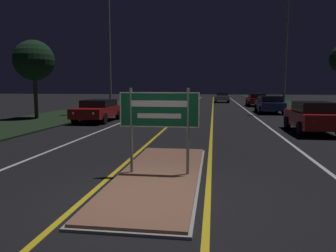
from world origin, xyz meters
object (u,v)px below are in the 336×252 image
Objects in this scene: car_approaching_0 at (98,110)px; streetlight_right_near at (286,38)px; car_approaching_2 at (166,96)px; car_approaching_1 at (173,101)px; streetlight_left_near at (109,21)px; car_receding_0 at (312,117)px; car_receding_1 at (269,104)px; car_receding_2 at (256,100)px; car_receding_3 at (222,97)px; highway_sign at (159,114)px.

streetlight_right_near is at bearing 28.97° from car_approaching_0.
car_approaching_1 is at bearing -79.02° from car_approaching_2.
car_receding_0 is (12.29, -7.97, -6.15)m from streetlight_left_near.
car_approaching_0 is (0.66, -4.56, -6.19)m from streetlight_left_near.
car_receding_1 is 9.21m from car_receding_2.
car_receding_3 is 8.19m from car_approaching_2.
streetlight_left_near is 15.89m from car_receding_0.
streetlight_left_near is 2.58× the size of car_receding_3.
streetlight_left_near is at bearing 111.57° from highway_sign.
car_approaching_2 is (-11.39, 30.36, -0.03)m from car_receding_0.
streetlight_right_near is (6.62, 18.67, 4.28)m from highway_sign.
streetlight_left_near is 9.88m from car_approaching_1.
car_receding_2 is (0.02, 20.52, -0.05)m from car_receding_0.
streetlight_left_near is at bearing -113.48° from car_receding_3.
car_receding_3 is at bearing 70.38° from car_approaching_1.
highway_sign is 29.49m from car_receding_2.
streetlight_right_near reaches higher than car_receding_0.
streetlight_right_near reaches higher than car_approaching_1.
car_approaching_0 is (-11.64, 3.42, -0.05)m from car_receding_0.
streetlight_left_near is at bearing 98.20° from car_approaching_0.
car_receding_1 is at bearing 90.52° from car_receding_0.
streetlight_left_near is 2.27× the size of car_approaching_0.
car_receding_2 is 1.08× the size of car_approaching_1.
highway_sign is at bearing -63.79° from car_approaching_0.
car_approaching_2 reaches higher than car_receding_3.
streetlight_left_near is 18.63m from car_receding_2.
car_receding_3 is at bearing 114.10° from car_receding_2.
car_approaching_1 is (-8.23, 3.32, 0.04)m from car_receding_1.
streetlight_left_near is 2.57× the size of car_approaching_1.
car_approaching_0 is at bearing -108.19° from car_receding_3.
car_approaching_2 reaches higher than car_receding_2.
car_receding_2 is 10.22m from car_approaching_1.
car_receding_2 is 1.08× the size of car_receding_3.
highway_sign is at bearing -124.86° from car_receding_0.
car_approaching_0 is 26.94m from car_approaching_2.
car_receding_3 is at bearing 103.27° from streetlight_right_near.
car_receding_1 is at bearing 73.77° from highway_sign.
car_receding_1 is at bearing -78.81° from car_receding_3.
car_receding_2 is (-0.77, 10.22, -5.09)m from streetlight_right_near.
car_approaching_1 is at bearing 96.21° from highway_sign.
car_receding_0 is at bearing -16.36° from car_approaching_0.
car_approaching_1 is (3.96, 6.65, -6.14)m from streetlight_left_near.
car_approaching_0 is at bearing 163.64° from car_receding_0.
highway_sign is 0.19× the size of streetlight_left_near.
streetlight_right_near is at bearing -85.72° from car_receding_2.
car_approaching_2 is at bearing 120.65° from car_receding_1.
streetlight_right_near reaches higher than car_approaching_2.
streetlight_right_near is 5.24m from car_receding_1.
highway_sign is 0.47× the size of car_receding_1.
streetlight_right_near is at bearing 85.65° from car_receding_0.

